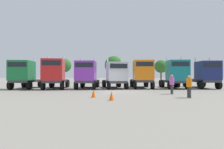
# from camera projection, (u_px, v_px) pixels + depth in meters

# --- Properties ---
(ground) EXTENTS (200.00, 200.00, 0.00)m
(ground) POSITION_uv_depth(u_px,v_px,m) (116.00, 91.00, 17.96)
(ground) COLOR gray
(semi_truck_green) EXTENTS (2.90, 6.15, 4.13)m
(semi_truck_green) POSITION_uv_depth(u_px,v_px,m) (24.00, 74.00, 21.27)
(semi_truck_green) COLOR #333338
(semi_truck_green) RESTS_ON ground
(semi_truck_red) EXTENTS (3.28, 6.69, 4.29)m
(semi_truck_red) POSITION_uv_depth(u_px,v_px,m) (55.00, 74.00, 21.01)
(semi_truck_red) COLOR #333338
(semi_truck_red) RESTS_ON ground
(semi_truck_purple) EXTENTS (2.67, 6.17, 4.09)m
(semi_truck_purple) POSITION_uv_depth(u_px,v_px,m) (87.00, 75.00, 21.49)
(semi_truck_purple) COLOR #333338
(semi_truck_purple) RESTS_ON ground
(semi_truck_silver) EXTENTS (3.54, 6.57, 3.98)m
(semi_truck_silver) POSITION_uv_depth(u_px,v_px,m) (116.00, 75.00, 21.75)
(semi_truck_silver) COLOR #333338
(semi_truck_silver) RESTS_ON ground
(semi_truck_orange) EXTENTS (2.72, 6.41, 4.25)m
(semi_truck_orange) POSITION_uv_depth(u_px,v_px,m) (142.00, 74.00, 22.27)
(semi_truck_orange) COLOR #333338
(semi_truck_orange) RESTS_ON ground
(semi_truck_teal) EXTENTS (2.80, 5.82, 4.24)m
(semi_truck_teal) POSITION_uv_depth(u_px,v_px,m) (176.00, 74.00, 21.86)
(semi_truck_teal) COLOR #333338
(semi_truck_teal) RESTS_ON ground
(semi_truck_navy) EXTENTS (2.77, 6.27, 4.14)m
(semi_truck_navy) POSITION_uv_depth(u_px,v_px,m) (205.00, 75.00, 22.17)
(semi_truck_navy) COLOR #333338
(semi_truck_navy) RESTS_ON ground
(visitor_in_hivis) EXTENTS (0.40, 0.44, 1.72)m
(visitor_in_hivis) POSITION_uv_depth(u_px,v_px,m) (189.00, 85.00, 12.81)
(visitor_in_hivis) COLOR #343434
(visitor_in_hivis) RESTS_ON ground
(visitor_with_camera) EXTENTS (0.43, 0.45, 1.79)m
(visitor_with_camera) POSITION_uv_depth(u_px,v_px,m) (172.00, 83.00, 15.40)
(visitor_with_camera) COLOR #3B3B3B
(visitor_with_camera) RESTS_ON ground
(traffic_cone_near) EXTENTS (0.36, 0.36, 0.65)m
(traffic_cone_near) POSITION_uv_depth(u_px,v_px,m) (112.00, 96.00, 11.51)
(traffic_cone_near) COLOR #F2590C
(traffic_cone_near) RESTS_ON ground
(traffic_cone_far) EXTENTS (0.36, 0.36, 0.66)m
(traffic_cone_far) POSITION_uv_depth(u_px,v_px,m) (94.00, 93.00, 13.05)
(traffic_cone_far) COLOR #F2590C
(traffic_cone_far) RESTS_ON ground
(oak_far_left) EXTENTS (3.57, 3.57, 6.10)m
(oak_far_left) POSITION_uv_depth(u_px,v_px,m) (64.00, 65.00, 42.81)
(oak_far_left) COLOR #4C3823
(oak_far_left) RESTS_ON ground
(oak_far_centre) EXTENTS (4.35, 4.35, 6.39)m
(oak_far_centre) POSITION_uv_depth(u_px,v_px,m) (114.00, 65.00, 39.99)
(oak_far_centre) COLOR #4C3823
(oak_far_centre) RESTS_ON ground
(oak_far_right) EXTENTS (3.32, 3.32, 5.71)m
(oak_far_right) POSITION_uv_depth(u_px,v_px,m) (161.00, 67.00, 42.86)
(oak_far_right) COLOR #4C3823
(oak_far_right) RESTS_ON ground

